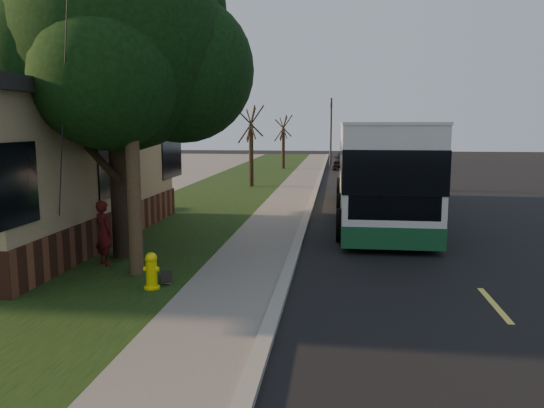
% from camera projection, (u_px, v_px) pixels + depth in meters
% --- Properties ---
extents(ground, '(120.00, 120.00, 0.00)m').
position_uv_depth(ground, '(281.00, 297.00, 10.33)').
color(ground, black).
rests_on(ground, ground).
extents(road, '(8.00, 80.00, 0.01)m').
position_uv_depth(road, '(416.00, 215.00, 19.66)').
color(road, black).
rests_on(road, ground).
extents(curb, '(0.25, 80.00, 0.12)m').
position_uv_depth(curb, '(308.00, 212.00, 20.14)').
color(curb, gray).
rests_on(curb, ground).
extents(sidewalk, '(2.00, 80.00, 0.08)m').
position_uv_depth(sidewalk, '(282.00, 212.00, 20.26)').
color(sidewalk, slate).
rests_on(sidewalk, ground).
extents(grass_verge, '(5.00, 80.00, 0.07)m').
position_uv_depth(grass_verge, '(193.00, 210.00, 20.69)').
color(grass_verge, black).
rests_on(grass_verge, ground).
extents(fire_hydrant, '(0.32, 0.32, 0.74)m').
position_uv_depth(fire_hydrant, '(151.00, 271.00, 10.58)').
color(fire_hydrant, yellow).
rests_on(fire_hydrant, grass_verge).
extents(utility_pole, '(2.86, 3.21, 9.07)m').
position_uv_depth(utility_pole, '(129.00, 61.00, 11.02)').
color(utility_pole, '#473321').
rests_on(utility_pole, ground).
extents(leafy_tree, '(6.30, 6.00, 7.80)m').
position_uv_depth(leafy_tree, '(120.00, 47.00, 12.67)').
color(leafy_tree, black).
rests_on(leafy_tree, grass_verge).
extents(bare_tree_near, '(1.38, 1.21, 4.31)m').
position_uv_depth(bare_tree_near, '(251.00, 147.00, 28.11)').
color(bare_tree_near, black).
rests_on(bare_tree_near, grass_verge).
extents(bare_tree_far, '(1.38, 1.21, 4.03)m').
position_uv_depth(bare_tree_far, '(283.00, 143.00, 39.85)').
color(bare_tree_far, black).
rests_on(bare_tree_far, grass_verge).
extents(traffic_signal, '(0.18, 0.22, 5.50)m').
position_uv_depth(traffic_signal, '(331.00, 127.00, 43.18)').
color(traffic_signal, '#2D2D30').
rests_on(traffic_signal, ground).
extents(transit_bus, '(2.89, 12.54, 3.39)m').
position_uv_depth(transit_bus, '(377.00, 167.00, 19.31)').
color(transit_bus, silver).
rests_on(transit_bus, ground).
extents(skateboarder, '(0.66, 0.62, 1.52)m').
position_uv_depth(skateboarder, '(104.00, 233.00, 12.35)').
color(skateboarder, '#480E11').
rests_on(skateboarder, grass_verge).
extents(skateboard_main, '(0.48, 0.92, 0.08)m').
position_uv_depth(skateboard_main, '(166.00, 277.00, 11.21)').
color(skateboard_main, black).
rests_on(skateboard_main, grass_verge).
extents(dumpster, '(1.62, 1.41, 1.23)m').
position_uv_depth(dumpster, '(73.00, 193.00, 20.95)').
color(dumpster, black).
rests_on(dumpster, building_lot).
extents(distant_car, '(2.18, 4.41, 1.45)m').
position_uv_depth(distant_car, '(346.00, 160.00, 40.28)').
color(distant_car, black).
rests_on(distant_car, ground).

